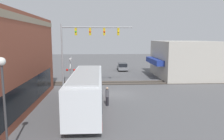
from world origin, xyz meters
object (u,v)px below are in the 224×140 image
(crossing_signal, at_px, (71,70))
(parked_car_grey, at_px, (122,67))
(city_bus, at_px, (87,89))
(parked_car_blue, at_px, (93,73))
(pedestrian_at_crossing, at_px, (76,80))
(pedestrian_near_bus, at_px, (107,96))
(streetlamp, at_px, (4,98))

(crossing_signal, relative_size, parked_car_grey, 0.88)
(city_bus, xyz_separation_m, parked_car_blue, (15.69, -0.00, -1.14))
(crossing_signal, xyz_separation_m, parked_car_blue, (7.23, -2.50, -1.62))
(pedestrian_at_crossing, bearing_deg, parked_car_blue, -16.46)
(parked_car_blue, bearing_deg, pedestrian_near_bus, -172.98)
(city_bus, distance_m, crossing_signal, 8.83)
(crossing_signal, relative_size, parked_car_blue, 0.89)
(pedestrian_near_bus, bearing_deg, parked_car_grey, -9.29)
(parked_car_grey, bearing_deg, pedestrian_near_bus, 170.71)
(city_bus, relative_size, crossing_signal, 3.08)
(streetlamp, bearing_deg, pedestrian_at_crossing, -6.40)
(streetlamp, xyz_separation_m, parked_car_grey, (30.40, -9.19, -2.49))
(parked_car_blue, xyz_separation_m, pedestrian_near_bus, (-14.62, -1.80, 0.23))
(crossing_signal, distance_m, parked_car_grey, 16.70)
(city_bus, bearing_deg, parked_car_blue, -0.00)
(pedestrian_near_bus, distance_m, pedestrian_at_crossing, 8.85)
(city_bus, xyz_separation_m, streetlamp, (-7.33, 3.79, 1.34))
(pedestrian_near_bus, xyz_separation_m, pedestrian_at_crossing, (8.01, 3.75, -0.06))
(streetlamp, distance_m, parked_car_blue, 23.45)
(parked_car_grey, relative_size, pedestrian_near_bus, 2.45)
(city_bus, distance_m, parked_car_blue, 15.73)
(streetlamp, bearing_deg, crossing_signal, -4.68)
(parked_car_grey, distance_m, pedestrian_near_bus, 22.30)
(pedestrian_at_crossing, bearing_deg, streetlamp, 173.60)
(crossing_signal, distance_m, pedestrian_at_crossing, 1.68)
(crossing_signal, bearing_deg, streetlamp, 175.32)
(city_bus, height_order, crossing_signal, crossing_signal)
(parked_car_blue, height_order, pedestrian_near_bus, pedestrian_near_bus)
(parked_car_grey, distance_m, pedestrian_at_crossing, 15.81)
(streetlamp, bearing_deg, parked_car_blue, -9.36)
(parked_car_grey, xyz_separation_m, pedestrian_near_bus, (-22.01, 3.60, 0.24))
(city_bus, xyz_separation_m, pedestrian_near_bus, (1.07, -1.80, -0.91))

